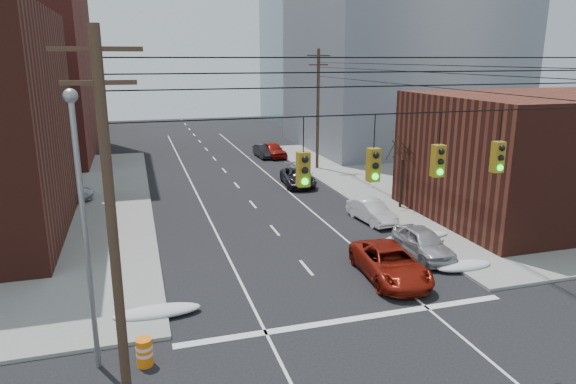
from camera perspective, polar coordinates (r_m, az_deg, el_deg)
sidewalk_ne at (r=52.21m, az=25.52°, el=2.05°), size 40.00×40.00×0.15m
building_brick_far at (r=86.68m, az=-29.32°, el=10.06°), size 22.00×18.00×12.00m
building_office at (r=62.25m, az=12.38°, el=16.47°), size 22.00×20.00×25.00m
building_glass at (r=86.66m, az=4.97°, el=15.15°), size 20.00×18.00×22.00m
building_storefront at (r=37.55m, az=26.99°, el=3.58°), size 16.00×12.00×8.00m
utility_pole_left at (r=14.35m, az=-18.92°, el=-4.02°), size 2.20×0.28×11.00m
utility_pole_far at (r=47.70m, az=3.34°, el=9.35°), size 2.20×0.28×11.00m
traffic_signals at (r=15.99m, az=13.04°, el=3.40°), size 17.00×0.42×2.02m
street_light at (r=17.36m, az=-21.86°, el=-1.94°), size 0.44×0.44×9.32m
bare_tree at (r=36.06m, az=12.50°, el=1.72°), size 2.09×2.20×4.93m
snow_nw at (r=22.02m, az=-14.31°, el=-12.76°), size 3.50×1.08×0.42m
snow_ne at (r=27.09m, az=18.96°, el=-7.78°), size 3.00×1.08×0.42m
snow_east_far at (r=30.59m, az=14.11°, el=-4.83°), size 4.00×1.08×0.42m
red_pickup at (r=25.05m, az=11.27°, el=-7.75°), size 2.89×5.60×1.51m
parked_car_a at (r=28.07m, az=14.78°, el=-5.46°), size 1.86×4.50×1.52m
parked_car_b at (r=33.23m, az=9.28°, el=-2.15°), size 1.91×4.29×1.37m
parked_car_c at (r=42.16m, az=1.06°, el=1.65°), size 2.88×5.23×1.39m
parked_car_d at (r=42.77m, az=1.31°, el=1.88°), size 2.55×5.18×1.45m
parked_car_e at (r=54.35m, az=-1.73°, el=4.70°), size 2.44×4.81×1.57m
parked_car_f at (r=54.37m, az=-2.69°, el=4.57°), size 1.61×4.13×1.34m
lot_car_a at (r=37.80m, az=-27.14°, el=-1.22°), size 4.77×2.62×1.49m
lot_car_b at (r=40.38m, az=-23.92°, el=-0.09°), size 4.71×2.57×1.25m
construction_barrel at (r=18.90m, az=-15.66°, el=-16.73°), size 0.68×0.68×0.99m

